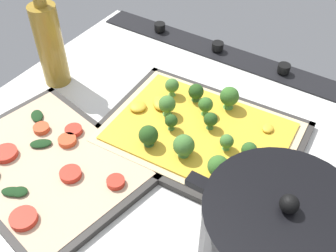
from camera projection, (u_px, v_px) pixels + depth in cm
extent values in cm
cube|color=silver|center=(176.00, 154.00, 75.07)|extent=(83.19, 71.76, 3.00)
cube|color=black|center=(249.00, 61.00, 93.34)|extent=(79.87, 7.00, 0.80)
cylinder|color=black|center=(284.00, 68.00, 89.21)|extent=(2.80, 2.80, 1.80)
cylinder|color=black|center=(218.00, 46.00, 95.66)|extent=(2.80, 2.80, 1.80)
cylinder|color=black|center=(160.00, 27.00, 102.10)|extent=(2.80, 2.80, 1.80)
cube|color=#33302D|center=(200.00, 137.00, 75.88)|extent=(37.97, 28.93, 0.50)
cube|color=#33302D|center=(227.00, 97.00, 83.68)|extent=(36.67, 3.04, 1.30)
cube|color=#33302D|center=(165.00, 182.00, 67.52)|extent=(36.67, 3.04, 1.30)
cube|color=#33302D|center=(291.00, 171.00, 69.28)|extent=(2.56, 27.15, 1.30)
cube|color=#33302D|center=(122.00, 105.00, 81.92)|extent=(2.56, 27.15, 1.30)
cube|color=beige|center=(200.00, 134.00, 75.36)|extent=(35.45, 26.41, 1.00)
cube|color=gold|center=(200.00, 131.00, 74.87)|extent=(32.59, 23.80, 0.40)
cone|color=#68AD54|center=(226.00, 147.00, 71.10)|extent=(1.38, 1.38, 0.95)
sphere|color=#427533|center=(227.00, 141.00, 70.11)|extent=(2.51, 2.51, 2.51)
cone|color=#68AD54|center=(167.00, 111.00, 77.55)|extent=(1.82, 1.82, 1.34)
sphere|color=#427533|center=(167.00, 104.00, 76.22)|extent=(3.31, 3.31, 3.31)
cone|color=#68AD54|center=(172.00, 92.00, 81.75)|extent=(1.56, 1.56, 1.38)
sphere|color=#427533|center=(172.00, 85.00, 80.53)|extent=(2.84, 2.84, 2.84)
cone|color=#427635|center=(171.00, 126.00, 74.70)|extent=(1.33, 1.33, 1.13)
sphere|color=#264C1C|center=(171.00, 121.00, 73.68)|extent=(2.42, 2.42, 2.42)
cone|color=#5B9F46|center=(228.00, 104.00, 79.02)|extent=(2.06, 2.06, 1.38)
sphere|color=#386B28|center=(229.00, 96.00, 77.56)|extent=(3.75, 3.75, 3.75)
cone|color=#427635|center=(196.00, 98.00, 80.72)|extent=(1.70, 1.70, 1.03)
sphere|color=#264C1C|center=(196.00, 91.00, 79.56)|extent=(3.09, 3.09, 3.09)
cone|color=#5B9F46|center=(205.00, 111.00, 77.58)|extent=(1.58, 1.58, 1.33)
sphere|color=#386B28|center=(206.00, 104.00, 76.37)|extent=(2.86, 2.86, 2.86)
cone|color=#427635|center=(210.00, 125.00, 74.84)|extent=(1.43, 1.43, 1.17)
sphere|color=#264C1C|center=(211.00, 119.00, 73.76)|extent=(2.60, 2.60, 2.60)
cone|color=#68AD54|center=(183.00, 152.00, 70.12)|extent=(2.10, 2.10, 0.90)
sphere|color=#427533|center=(184.00, 145.00, 68.81)|extent=(3.81, 3.81, 3.81)
cone|color=#427635|center=(149.00, 142.00, 71.90)|extent=(1.94, 1.94, 0.97)
sphere|color=#264C1C|center=(148.00, 135.00, 70.64)|extent=(3.52, 3.52, 3.52)
cone|color=#5B9F46|center=(217.00, 173.00, 66.84)|extent=(2.00, 2.00, 0.86)
sphere|color=#386B28|center=(218.00, 166.00, 65.59)|extent=(3.63, 3.63, 3.63)
cone|color=#4D8B3F|center=(248.00, 157.00, 69.14)|extent=(1.51, 1.51, 1.34)
sphere|color=#2D5B23|center=(249.00, 150.00, 67.96)|extent=(2.75, 2.75, 2.75)
cone|color=#427635|center=(244.00, 177.00, 66.11)|extent=(1.33, 1.33, 1.15)
sphere|color=#264C1C|center=(245.00, 171.00, 65.08)|extent=(2.42, 2.42, 2.42)
ellipsoid|color=gold|center=(161.00, 101.00, 80.06)|extent=(4.40, 4.38, 1.11)
ellipsoid|color=gold|center=(138.00, 106.00, 78.84)|extent=(4.49, 4.52, 1.19)
ellipsoid|color=gold|center=(268.00, 128.00, 74.63)|extent=(2.46, 2.78, 0.88)
ellipsoid|color=gold|center=(162.00, 103.00, 79.38)|extent=(5.20, 5.35, 1.42)
cube|color=#33302D|center=(47.00, 166.00, 70.65)|extent=(38.20, 31.56, 0.50)
cube|color=#33302D|center=(100.00, 130.00, 76.65)|extent=(33.48, 7.78, 1.30)
cube|color=#33302D|center=(106.00, 220.00, 62.24)|extent=(6.13, 25.19, 1.30)
cube|color=#CBAB89|center=(46.00, 163.00, 70.17)|extent=(35.38, 28.74, 0.90)
cylinder|color=red|center=(116.00, 182.00, 66.04)|extent=(3.05, 3.05, 1.00)
cylinder|color=red|center=(74.00, 130.00, 74.74)|extent=(3.23, 3.23, 1.00)
cylinder|color=red|center=(71.00, 174.00, 67.25)|extent=(3.68, 3.68, 1.00)
cylinder|color=red|center=(6.00, 153.00, 70.58)|extent=(4.21, 4.21, 1.00)
cylinder|color=#D14723|center=(67.00, 140.00, 72.86)|extent=(3.32, 3.32, 1.00)
cylinder|color=red|center=(24.00, 218.00, 60.99)|extent=(4.26, 4.26, 1.00)
cylinder|color=#D14723|center=(41.00, 128.00, 75.12)|extent=(3.00, 3.00, 1.00)
ellipsoid|color=#193819|center=(41.00, 143.00, 72.45)|extent=(4.43, 4.20, 0.60)
ellipsoid|color=#193819|center=(19.00, 192.00, 64.72)|extent=(3.41, 3.16, 0.60)
ellipsoid|color=#193819|center=(13.00, 192.00, 64.73)|extent=(4.34, 3.51, 0.60)
ellipsoid|color=#193819|center=(37.00, 116.00, 77.80)|extent=(4.18, 3.91, 0.60)
cylinder|color=black|center=(276.00, 241.00, 53.22)|extent=(20.27, 20.27, 12.90)
cylinder|color=black|center=(287.00, 212.00, 48.45)|extent=(20.68, 20.68, 0.80)
sphere|color=black|center=(289.00, 204.00, 47.34)|extent=(2.40, 2.40, 2.40)
cube|color=black|center=(200.00, 183.00, 54.97)|extent=(3.60, 2.00, 1.20)
cylinder|color=olive|center=(50.00, 46.00, 82.50)|extent=(5.56, 5.56, 17.92)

